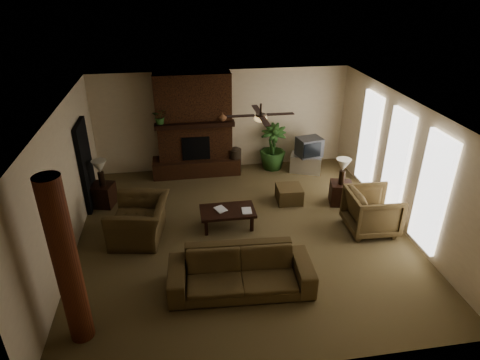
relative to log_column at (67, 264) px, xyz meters
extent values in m
plane|color=brown|center=(2.95, 2.40, -1.40)|extent=(7.00, 7.00, 0.00)
plane|color=silver|center=(2.95, 2.40, 1.40)|extent=(7.00, 7.00, 0.00)
plane|color=beige|center=(2.95, 5.90, 0.00)|extent=(7.00, 0.00, 7.00)
plane|color=beige|center=(2.95, -1.10, 0.00)|extent=(7.00, 0.00, 7.00)
plane|color=beige|center=(-0.55, 2.40, 0.00)|extent=(0.00, 7.00, 7.00)
plane|color=beige|center=(6.45, 2.40, 0.00)|extent=(0.00, 7.00, 7.00)
cube|color=#472513|center=(2.15, 5.65, 0.00)|extent=(2.00, 0.50, 2.80)
cube|color=#472513|center=(2.15, 5.55, -1.17)|extent=(2.40, 0.70, 0.45)
cube|color=black|center=(2.15, 5.39, -0.58)|extent=(0.75, 0.04, 0.65)
cube|color=black|center=(2.15, 5.37, 0.10)|extent=(2.10, 0.28, 0.12)
cube|color=white|center=(6.40, 4.00, -0.05)|extent=(0.08, 0.85, 2.35)
cube|color=white|center=(6.40, 2.60, -0.05)|extent=(0.08, 0.85, 2.35)
cube|color=white|center=(6.40, 1.20, -0.05)|extent=(0.08, 0.85, 2.35)
cylinder|color=#5E2B17|center=(0.00, 0.00, 0.00)|extent=(0.36, 0.36, 2.80)
cube|color=black|center=(-0.49, 4.20, -0.35)|extent=(0.10, 1.00, 2.10)
cylinder|color=black|center=(3.35, 2.70, 1.28)|extent=(0.04, 0.04, 0.24)
cylinder|color=black|center=(3.35, 2.70, 1.16)|extent=(0.20, 0.20, 0.06)
ellipsoid|color=#F2BF72|center=(3.35, 2.70, 1.10)|extent=(0.26, 0.26, 0.14)
cube|color=black|center=(3.75, 2.70, 1.17)|extent=(0.55, 0.12, 0.01)
cube|color=black|center=(2.95, 2.70, 1.17)|extent=(0.55, 0.12, 0.01)
cube|color=black|center=(3.35, 3.10, 1.17)|extent=(0.12, 0.55, 0.01)
cube|color=black|center=(3.35, 2.30, 1.17)|extent=(0.12, 0.55, 0.01)
imported|color=#503E22|center=(2.63, 0.68, -0.90)|extent=(2.59, 0.89, 1.00)
imported|color=#503E22|center=(0.77, 2.59, -0.83)|extent=(1.05, 1.42, 1.14)
imported|color=#503E22|center=(5.74, 2.08, -0.87)|extent=(1.00, 1.06, 1.05)
cube|color=black|center=(2.66, 2.71, -1.00)|extent=(1.20, 0.70, 0.06)
cube|color=black|center=(2.16, 2.46, -1.21)|extent=(0.07, 0.07, 0.37)
cube|color=black|center=(3.16, 2.46, -1.21)|extent=(0.07, 0.07, 0.37)
cube|color=black|center=(2.16, 2.96, -1.21)|extent=(0.07, 0.07, 0.37)
cube|color=black|center=(3.16, 2.96, -1.21)|extent=(0.07, 0.07, 0.37)
cube|color=#503E22|center=(4.31, 3.59, -1.20)|extent=(0.63, 0.63, 0.40)
cube|color=silver|center=(5.22, 5.20, -1.15)|extent=(0.98, 0.78, 0.50)
cube|color=#3A3A3C|center=(5.27, 5.16, -0.64)|extent=(0.74, 0.62, 0.52)
cube|color=black|center=(5.27, 4.89, -0.64)|extent=(0.52, 0.13, 0.40)
cylinder|color=#2E2319|center=(3.24, 5.45, -1.05)|extent=(0.34, 0.34, 0.70)
sphere|color=#2E2319|center=(3.24, 5.45, -0.80)|extent=(0.34, 0.34, 0.34)
imported|color=#2B5120|center=(4.33, 5.55, -1.03)|extent=(0.91, 1.40, 0.73)
cube|color=black|center=(-0.20, 4.13, -1.12)|extent=(0.62, 0.62, 0.55)
cylinder|color=black|center=(-0.17, 4.09, -0.67)|extent=(0.15, 0.15, 0.35)
cone|color=beige|center=(-0.17, 4.09, -0.35)|extent=(0.39, 0.39, 0.30)
cube|color=black|center=(5.52, 3.31, -1.12)|extent=(0.61, 0.61, 0.55)
cylinder|color=black|center=(5.49, 3.28, -0.67)|extent=(0.15, 0.15, 0.35)
cone|color=beige|center=(5.49, 3.28, -0.35)|extent=(0.38, 0.38, 0.30)
imported|color=#2B5120|center=(1.28, 5.41, 0.32)|extent=(0.43, 0.47, 0.33)
imported|color=brown|center=(2.90, 5.41, 0.27)|extent=(0.24, 0.25, 0.22)
imported|color=#999999|center=(2.41, 2.69, -0.83)|extent=(0.21, 0.11, 0.29)
imported|color=#999999|center=(2.96, 2.60, -0.82)|extent=(0.21, 0.04, 0.29)
camera|label=1|loc=(1.71, -5.03, 3.74)|focal=30.91mm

